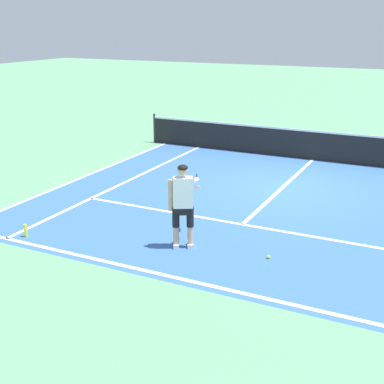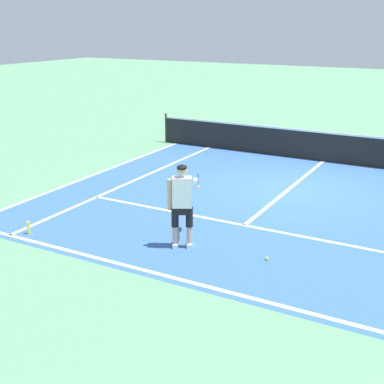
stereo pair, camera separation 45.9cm
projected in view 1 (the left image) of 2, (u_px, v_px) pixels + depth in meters
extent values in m
plane|color=#609E70|center=(282.00, 188.00, 14.28)|extent=(80.00, 80.00, 0.00)
cube|color=#3866A8|center=(267.00, 202.00, 13.18)|extent=(10.98, 9.71, 0.00)
cube|color=white|center=(183.00, 279.00, 9.20)|extent=(10.98, 0.10, 0.01)
cube|color=white|center=(242.00, 224.00, 11.69)|extent=(8.23, 0.10, 0.01)
cube|color=white|center=(284.00, 186.00, 14.42)|extent=(0.10, 6.40, 0.01)
cube|color=white|center=(128.00, 181.00, 14.90)|extent=(0.10, 9.31, 0.01)
cube|color=white|center=(89.00, 175.00, 15.48)|extent=(0.10, 9.31, 0.01)
cylinder|color=#333338|center=(154.00, 128.00, 19.48)|extent=(0.08, 0.08, 1.07)
cube|color=black|center=(314.00, 146.00, 17.01)|extent=(11.84, 0.02, 0.91)
cube|color=white|center=(315.00, 131.00, 16.86)|extent=(11.84, 0.03, 0.06)
cube|color=white|center=(176.00, 245.00, 10.52)|extent=(0.23, 0.30, 0.09)
cube|color=white|center=(190.00, 245.00, 10.53)|extent=(0.23, 0.30, 0.09)
cylinder|color=tan|center=(176.00, 235.00, 10.41)|extent=(0.11, 0.11, 0.36)
cylinder|color=black|center=(176.00, 217.00, 10.29)|extent=(0.14, 0.14, 0.41)
cylinder|color=tan|center=(190.00, 235.00, 10.42)|extent=(0.11, 0.11, 0.36)
cylinder|color=black|center=(190.00, 217.00, 10.30)|extent=(0.14, 0.14, 0.41)
cube|color=black|center=(183.00, 209.00, 10.25)|extent=(0.39, 0.34, 0.20)
cube|color=white|center=(183.00, 192.00, 10.14)|extent=(0.44, 0.38, 0.60)
cylinder|color=tan|center=(170.00, 195.00, 10.15)|extent=(0.09, 0.09, 0.62)
cylinder|color=white|center=(196.00, 183.00, 10.19)|extent=(0.21, 0.27, 0.29)
cylinder|color=tan|center=(198.00, 187.00, 10.44)|extent=(0.21, 0.29, 0.14)
sphere|color=tan|center=(183.00, 170.00, 10.01)|extent=(0.21, 0.21, 0.21)
ellipsoid|color=black|center=(183.00, 168.00, 9.98)|extent=(0.27, 0.27, 0.12)
cylinder|color=#232326|center=(198.00, 185.00, 10.66)|extent=(0.12, 0.19, 0.03)
cylinder|color=#1E479E|center=(197.00, 183.00, 10.80)|extent=(0.07, 0.10, 0.02)
torus|color=#1E479E|center=(197.00, 180.00, 10.97)|extent=(0.17, 0.27, 0.30)
cylinder|color=silver|center=(197.00, 180.00, 10.97)|extent=(0.13, 0.22, 0.25)
sphere|color=#CCE02D|center=(268.00, 257.00, 10.00)|extent=(0.07, 0.07, 0.07)
cylinder|color=yellow|center=(26.00, 231.00, 10.99)|extent=(0.07, 0.07, 0.28)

